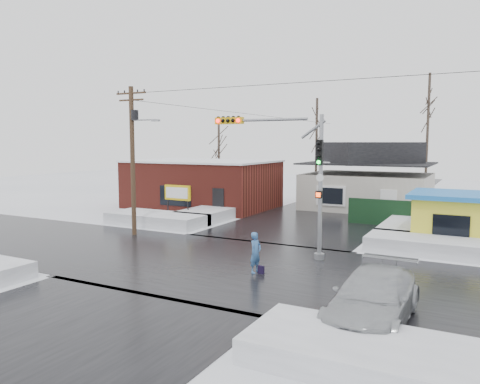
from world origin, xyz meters
The scene contains 21 objects.
ground centered at (0.00, 0.00, 0.00)m, with size 120.00×120.00×0.00m, color white.
road_ns centered at (0.00, 0.00, 0.01)m, with size 10.00×120.00×0.02m, color black.
road_ew centered at (0.00, 0.00, 0.01)m, with size 120.00×10.00×0.02m, color black.
snowbank_nw centered at (-9.00, 7.00, 0.40)m, with size 7.00×3.00×0.80m, color white.
snowbank_ne centered at (9.00, 7.00, 0.40)m, with size 7.00×3.00×0.80m, color white.
snowbank_se centered at (9.00, -7.00, 0.35)m, with size 7.00×3.00×0.70m, color white.
snowbank_nside_w centered at (-7.00, 12.00, 0.40)m, with size 3.00×8.00×0.80m, color white.
snowbank_nside_e centered at (7.00, 12.00, 0.40)m, with size 3.00×8.00×0.80m, color white.
traffic_signal centered at (2.43, 2.97, 4.54)m, with size 6.05×0.68×7.00m.
utility_pole centered at (-7.93, 3.50, 5.11)m, with size 3.15×0.44×9.00m.
brick_building centered at (-11.00, 15.99, 2.08)m, with size 12.20×8.20×4.12m.
marquee_sign centered at (-9.00, 9.49, 1.92)m, with size 2.20×0.21×2.55m.
house centered at (2.00, 22.00, 2.62)m, with size 10.40×8.40×5.76m.
kiosk centered at (9.50, 9.99, 1.46)m, with size 4.60×4.60×2.88m.
fence centered at (6.50, 14.00, 0.90)m, with size 8.00×0.12×1.80m, color black.
tree_far_left centered at (-4.00, 26.00, 7.95)m, with size 3.00×3.00×10.00m.
tree_far_mid centered at (6.00, 28.00, 9.54)m, with size 3.00×3.00×12.00m.
tree_far_west centered at (-14.00, 24.00, 6.36)m, with size 3.00×3.00×8.00m.
pedestrian centered at (2.30, -0.59, 0.89)m, with size 0.65×0.43×1.78m, color #3D6EAC.
car centered at (8.07, -4.02, 0.81)m, with size 2.28×5.60×1.62m, color #ABAFB3.
shopping_bag centered at (2.60, -0.65, 0.17)m, with size 0.28×0.12×0.35m, color black.
Camera 1 is at (11.02, -18.51, 5.67)m, focal length 35.00 mm.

